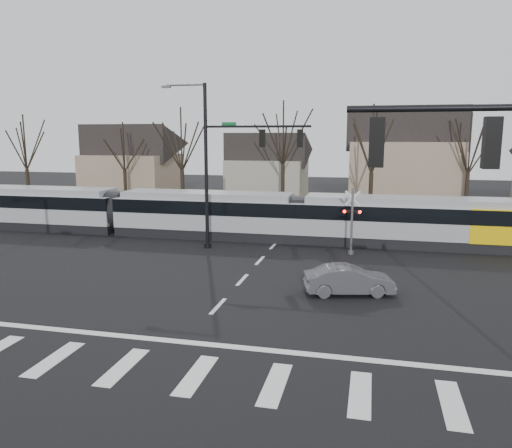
# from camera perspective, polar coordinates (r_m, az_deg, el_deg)

# --- Properties ---
(ground) EXTENTS (140.00, 140.00, 0.00)m
(ground) POSITION_cam_1_polar(r_m,az_deg,el_deg) (19.46, -6.15, -11.24)
(ground) COLOR black
(grass_verge) EXTENTS (140.00, 28.00, 0.01)m
(grass_verge) POSITION_cam_1_polar(r_m,az_deg,el_deg) (49.96, 6.01, 1.88)
(grass_verge) COLOR #38331E
(grass_verge) RESTS_ON ground
(crosswalk) EXTENTS (27.00, 2.60, 0.01)m
(crosswalk) POSITION_cam_1_polar(r_m,az_deg,el_deg) (16.06, -11.04, -16.14)
(crosswalk) COLOR silver
(crosswalk) RESTS_ON ground
(stop_line) EXTENTS (28.00, 0.35, 0.01)m
(stop_line) POSITION_cam_1_polar(r_m,az_deg,el_deg) (17.90, -8.10, -13.22)
(stop_line) COLOR silver
(stop_line) RESTS_ON ground
(lane_dashes) EXTENTS (0.18, 30.00, 0.01)m
(lane_dashes) POSITION_cam_1_polar(r_m,az_deg,el_deg) (34.37, 2.65, -1.79)
(lane_dashes) COLOR silver
(lane_dashes) RESTS_ON ground
(rail_pair) EXTENTS (90.00, 1.52, 0.06)m
(rail_pair) POSITION_cam_1_polar(r_m,az_deg,el_deg) (34.17, 2.59, -1.81)
(rail_pair) COLOR #59595E
(rail_pair) RESTS_ON ground
(tram) EXTENTS (41.68, 3.10, 3.16)m
(tram) POSITION_cam_1_polar(r_m,az_deg,el_deg) (35.41, -5.87, 1.34)
(tram) COLOR gray
(tram) RESTS_ON ground
(sedan) EXTENTS (3.31, 4.67, 1.32)m
(sedan) POSITION_cam_1_polar(r_m,az_deg,el_deg) (22.92, 10.57, -6.31)
(sedan) COLOR #48494F
(sedan) RESTS_ON ground
(signal_pole_far) EXTENTS (9.28, 0.44, 10.20)m
(signal_pole_far) POSITION_cam_1_polar(r_m,az_deg,el_deg) (30.81, -2.91, 7.53)
(signal_pole_far) COLOR black
(signal_pole_far) RESTS_ON ground
(rail_crossing_signal) EXTENTS (1.08, 0.36, 4.00)m
(rail_crossing_signal) POSITION_cam_1_polar(r_m,az_deg,el_deg) (30.34, 10.89, 0.07)
(rail_crossing_signal) COLOR #59595B
(rail_crossing_signal) RESTS_ON ground
(tree_row) EXTENTS (59.20, 7.20, 10.00)m
(tree_row) POSITION_cam_1_polar(r_m,az_deg,el_deg) (43.33, 7.77, 7.24)
(tree_row) COLOR black
(tree_row) RESTS_ON ground
(house_a) EXTENTS (9.72, 8.64, 8.60)m
(house_a) POSITION_cam_1_polar(r_m,az_deg,el_deg) (57.42, -14.01, 7.17)
(house_a) COLOR gray
(house_a) RESTS_ON ground
(house_b) EXTENTS (8.64, 7.56, 7.65)m
(house_b) POSITION_cam_1_polar(r_m,az_deg,el_deg) (54.32, 1.35, 6.79)
(house_b) COLOR gray
(house_b) RESTS_ON ground
(house_c) EXTENTS (10.80, 8.64, 10.10)m
(house_c) POSITION_cam_1_polar(r_m,az_deg,el_deg) (50.21, 16.60, 7.56)
(house_c) COLOR gray
(house_c) RESTS_ON ground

